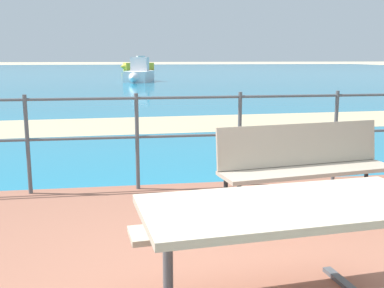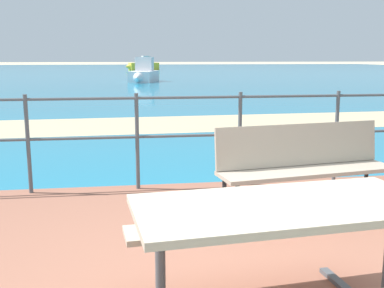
# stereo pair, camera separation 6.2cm
# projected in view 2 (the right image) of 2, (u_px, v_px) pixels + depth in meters

# --- Properties ---
(sea_water) EXTENTS (90.00, 90.00, 0.01)m
(sea_water) POSITION_uv_depth(u_px,v_px,m) (133.00, 73.00, 41.89)
(sea_water) COLOR teal
(sea_water) RESTS_ON ground
(beach_strip) EXTENTS (54.06, 4.99, 0.01)m
(beach_strip) POSITION_uv_depth(u_px,v_px,m) (157.00, 124.00, 10.61)
(beach_strip) COLOR tan
(beach_strip) RESTS_ON ground
(picnic_table) EXTENTS (1.64, 1.46, 0.76)m
(picnic_table) POSITION_uv_depth(u_px,v_px,m) (283.00, 238.00, 2.36)
(picnic_table) COLOR #BCAD93
(picnic_table) RESTS_ON patio_paving
(park_bench) EXTENTS (1.74, 0.68, 0.86)m
(park_bench) POSITION_uv_depth(u_px,v_px,m) (304.00, 161.00, 4.33)
(park_bench) COLOR tan
(park_bench) RESTS_ON patio_paving
(railing_fence) EXTENTS (5.94, 0.04, 1.09)m
(railing_fence) POSITION_uv_depth(u_px,v_px,m) (189.00, 129.00, 5.24)
(railing_fence) COLOR #4C5156
(railing_fence) RESTS_ON patio_paving
(boat_near) EXTENTS (2.02, 3.59, 1.47)m
(boat_near) POSITION_uv_depth(u_px,v_px,m) (144.00, 74.00, 28.01)
(boat_near) COLOR silver
(boat_near) RESTS_ON sea_water
(boat_mid) EXTENTS (3.84, 1.98, 1.56)m
(boat_mid) POSITION_uv_depth(u_px,v_px,m) (143.00, 66.00, 51.19)
(boat_mid) COLOR yellow
(boat_mid) RESTS_ON sea_water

